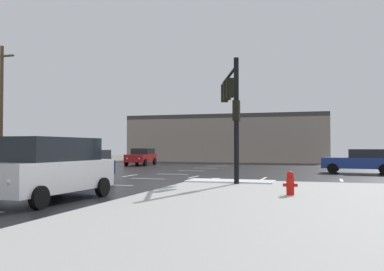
{
  "coord_description": "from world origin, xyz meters",
  "views": [
    {
      "loc": [
        9.05,
        -23.28,
        1.75
      ],
      "look_at": [
        -0.1,
        6.53,
        2.59
      ],
      "focal_mm": 39.67,
      "sensor_mm": 36.0,
      "label": 1
    }
  ],
  "objects_px": {
    "sedan_red": "(141,156)",
    "utility_pole_far": "(1,105)",
    "sedan_silver": "(82,160)",
    "sedan_blue": "(361,161)",
    "traffic_signal_mast": "(231,100)",
    "sedan_navy": "(79,166)",
    "suv_white": "(49,167)",
    "fire_hydrant": "(290,183)"
  },
  "relations": [
    {
      "from": "fire_hydrant",
      "to": "suv_white",
      "type": "distance_m",
      "value": 7.92
    },
    {
      "from": "sedan_silver",
      "to": "suv_white",
      "type": "bearing_deg",
      "value": -149.91
    },
    {
      "from": "sedan_navy",
      "to": "utility_pole_far",
      "type": "distance_m",
      "value": 16.42
    },
    {
      "from": "suv_white",
      "to": "sedan_blue",
      "type": "bearing_deg",
      "value": 151.66
    },
    {
      "from": "traffic_signal_mast",
      "to": "sedan_navy",
      "type": "distance_m",
      "value": 7.9
    },
    {
      "from": "sedan_red",
      "to": "suv_white",
      "type": "bearing_deg",
      "value": 11.62
    },
    {
      "from": "sedan_red",
      "to": "utility_pole_far",
      "type": "distance_m",
      "value": 13.19
    },
    {
      "from": "fire_hydrant",
      "to": "sedan_blue",
      "type": "xyz_separation_m",
      "value": [
        3.45,
        15.13,
        0.32
      ]
    },
    {
      "from": "sedan_red",
      "to": "utility_pole_far",
      "type": "bearing_deg",
      "value": -42.25
    },
    {
      "from": "sedan_red",
      "to": "utility_pole_far",
      "type": "relative_size",
      "value": 0.48
    },
    {
      "from": "fire_hydrant",
      "to": "sedan_navy",
      "type": "height_order",
      "value": "sedan_navy"
    },
    {
      "from": "sedan_silver",
      "to": "suv_white",
      "type": "xyz_separation_m",
      "value": [
        7.44,
        -14.07,
        0.24
      ]
    },
    {
      "from": "sedan_silver",
      "to": "sedan_red",
      "type": "xyz_separation_m",
      "value": [
        -0.64,
        11.47,
        0.0
      ]
    },
    {
      "from": "sedan_blue",
      "to": "sedan_red",
      "type": "xyz_separation_m",
      "value": [
        -18.89,
        7.52,
        0.0
      ]
    },
    {
      "from": "sedan_navy",
      "to": "sedan_red",
      "type": "bearing_deg",
      "value": -166.2
    },
    {
      "from": "traffic_signal_mast",
      "to": "sedan_silver",
      "type": "distance_m",
      "value": 13.47
    },
    {
      "from": "traffic_signal_mast",
      "to": "sedan_red",
      "type": "height_order",
      "value": "traffic_signal_mast"
    },
    {
      "from": "sedan_red",
      "to": "sedan_silver",
      "type": "bearing_deg",
      "value": -2.74
    },
    {
      "from": "sedan_blue",
      "to": "utility_pole_far",
      "type": "bearing_deg",
      "value": 10.9
    },
    {
      "from": "suv_white",
      "to": "sedan_blue",
      "type": "relative_size",
      "value": 1.05
    },
    {
      "from": "fire_hydrant",
      "to": "sedan_blue",
      "type": "height_order",
      "value": "sedan_blue"
    },
    {
      "from": "traffic_signal_mast",
      "to": "sedan_red",
      "type": "distance_m",
      "value": 21.54
    },
    {
      "from": "traffic_signal_mast",
      "to": "sedan_red",
      "type": "xyz_separation_m",
      "value": [
        -12.34,
        17.37,
        -3.11
      ]
    },
    {
      "from": "sedan_navy",
      "to": "suv_white",
      "type": "bearing_deg",
      "value": 22.3
    },
    {
      "from": "traffic_signal_mast",
      "to": "utility_pole_far",
      "type": "distance_m",
      "value": 21.07
    },
    {
      "from": "traffic_signal_mast",
      "to": "utility_pole_far",
      "type": "bearing_deg",
      "value": 50.2
    },
    {
      "from": "sedan_navy",
      "to": "suv_white",
      "type": "height_order",
      "value": "suv_white"
    },
    {
      "from": "sedan_silver",
      "to": "utility_pole_far",
      "type": "height_order",
      "value": "utility_pole_far"
    },
    {
      "from": "utility_pole_far",
      "to": "sedan_red",
      "type": "bearing_deg",
      "value": 53.71
    },
    {
      "from": "traffic_signal_mast",
      "to": "sedan_blue",
      "type": "distance_m",
      "value": 12.23
    },
    {
      "from": "sedan_navy",
      "to": "sedan_blue",
      "type": "relative_size",
      "value": 0.98
    },
    {
      "from": "fire_hydrant",
      "to": "sedan_blue",
      "type": "bearing_deg",
      "value": 77.14
    },
    {
      "from": "sedan_silver",
      "to": "sedan_blue",
      "type": "bearing_deg",
      "value": -75.58
    },
    {
      "from": "fire_hydrant",
      "to": "sedan_red",
      "type": "xyz_separation_m",
      "value": [
        -15.44,
        22.65,
        0.32
      ]
    },
    {
      "from": "fire_hydrant",
      "to": "sedan_blue",
      "type": "distance_m",
      "value": 15.52
    },
    {
      "from": "suv_white",
      "to": "fire_hydrant",
      "type": "bearing_deg",
      "value": 114.08
    },
    {
      "from": "utility_pole_far",
      "to": "fire_hydrant",
      "type": "bearing_deg",
      "value": -28.81
    },
    {
      "from": "suv_white",
      "to": "sedan_red",
      "type": "bearing_deg",
      "value": -159.83
    },
    {
      "from": "sedan_red",
      "to": "fire_hydrant",
      "type": "bearing_deg",
      "value": 28.32
    },
    {
      "from": "sedan_blue",
      "to": "sedan_navy",
      "type": "bearing_deg",
      "value": 46.89
    },
    {
      "from": "sedan_blue",
      "to": "sedan_red",
      "type": "relative_size",
      "value": 1.0
    },
    {
      "from": "fire_hydrant",
      "to": "utility_pole_far",
      "type": "relative_size",
      "value": 0.08
    }
  ]
}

